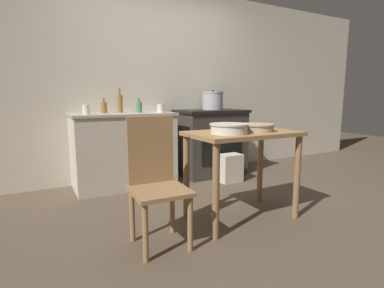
# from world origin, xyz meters

# --- Properties ---
(ground_plane) EXTENTS (14.00, 14.00, 0.00)m
(ground_plane) POSITION_xyz_m (0.00, 0.00, 0.00)
(ground_plane) COLOR brown
(wall_back) EXTENTS (8.00, 0.07, 2.55)m
(wall_back) POSITION_xyz_m (0.00, 1.58, 1.27)
(wall_back) COLOR beige
(wall_back) RESTS_ON ground_plane
(counter_cabinet) EXTENTS (1.21, 0.62, 0.90)m
(counter_cabinet) POSITION_xyz_m (-0.55, 1.26, 0.45)
(counter_cabinet) COLOR beige
(counter_cabinet) RESTS_ON ground_plane
(stove) EXTENTS (0.93, 0.64, 0.92)m
(stove) POSITION_xyz_m (0.69, 1.25, 0.46)
(stove) COLOR #38332D
(stove) RESTS_ON ground_plane
(work_table) EXTENTS (0.96, 0.59, 0.79)m
(work_table) POSITION_xyz_m (0.11, -0.23, 0.65)
(work_table) COLOR #997047
(work_table) RESTS_ON ground_plane
(chair) EXTENTS (0.41, 0.41, 0.95)m
(chair) POSITION_xyz_m (-0.74, -0.30, 0.50)
(chair) COLOR #997047
(chair) RESTS_ON ground_plane
(flour_sack) EXTENTS (0.29, 0.20, 0.36)m
(flour_sack) POSITION_xyz_m (0.70, 0.77, 0.18)
(flour_sack) COLOR beige
(flour_sack) RESTS_ON ground_plane
(stock_pot) EXTENTS (0.30, 0.30, 0.27)m
(stock_pot) POSITION_xyz_m (0.76, 1.30, 1.04)
(stock_pot) COLOR #A8A8AD
(stock_pot) RESTS_ON stove
(mixing_bowl_large) EXTENTS (0.32, 0.32, 0.08)m
(mixing_bowl_large) POSITION_xyz_m (-0.09, -0.29, 0.84)
(mixing_bowl_large) COLOR silver
(mixing_bowl_large) RESTS_ON work_table
(mixing_bowl_small) EXTENTS (0.32, 0.32, 0.06)m
(mixing_bowl_small) POSITION_xyz_m (0.24, -0.25, 0.83)
(mixing_bowl_small) COLOR tan
(mixing_bowl_small) RESTS_ON work_table
(bottle_far_left) EXTENTS (0.08, 0.08, 0.18)m
(bottle_far_left) POSITION_xyz_m (-0.75, 1.33, 0.97)
(bottle_far_left) COLOR olive
(bottle_far_left) RESTS_ON counter_cabinet
(bottle_left) EXTENTS (0.07, 0.07, 0.29)m
(bottle_left) POSITION_xyz_m (-0.55, 1.37, 1.02)
(bottle_left) COLOR olive
(bottle_left) RESTS_ON counter_cabinet
(bottle_mid_left) EXTENTS (0.08, 0.08, 0.18)m
(bottle_mid_left) POSITION_xyz_m (-0.33, 1.29, 0.97)
(bottle_mid_left) COLOR #517F5B
(bottle_mid_left) RESTS_ON counter_cabinet
(cup_center_left) EXTENTS (0.09, 0.09, 0.10)m
(cup_center_left) POSITION_xyz_m (-0.12, 1.10, 0.95)
(cup_center_left) COLOR silver
(cup_center_left) RESTS_ON counter_cabinet
(cup_center) EXTENTS (0.08, 0.08, 0.10)m
(cup_center) POSITION_xyz_m (-0.98, 1.16, 0.95)
(cup_center) COLOR silver
(cup_center) RESTS_ON counter_cabinet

